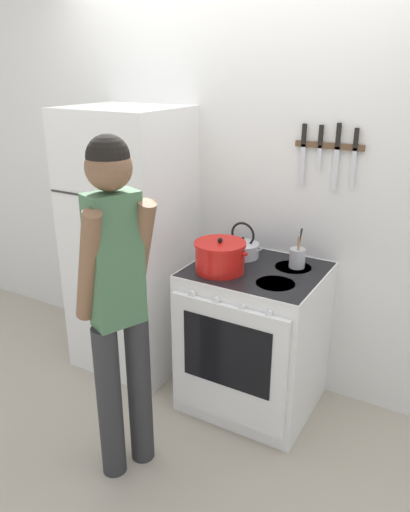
# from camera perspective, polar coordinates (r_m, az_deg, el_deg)

# --- Properties ---
(ground_plane) EXTENTS (14.00, 14.00, 0.00)m
(ground_plane) POSITION_cam_1_polar(r_m,az_deg,el_deg) (3.62, 3.18, -11.87)
(ground_plane) COLOR #B2A893
(wall_back) EXTENTS (10.00, 0.06, 2.55)m
(wall_back) POSITION_cam_1_polar(r_m,az_deg,el_deg) (3.14, 3.89, 8.35)
(wall_back) COLOR silver
(wall_back) RESTS_ON ground_plane
(refrigerator) EXTENTS (0.70, 0.63, 1.73)m
(refrigerator) POSITION_cam_1_polar(r_m,az_deg,el_deg) (3.30, -8.52, 1.39)
(refrigerator) COLOR white
(refrigerator) RESTS_ON ground_plane
(stove_range) EXTENTS (0.74, 0.69, 0.88)m
(stove_range) POSITION_cam_1_polar(r_m,az_deg,el_deg) (3.00, 5.42, -9.32)
(stove_range) COLOR white
(stove_range) RESTS_ON ground_plane
(dutch_oven_pot) EXTENTS (0.33, 0.29, 0.20)m
(dutch_oven_pot) POSITION_cam_1_polar(r_m,az_deg,el_deg) (2.75, 1.72, -0.07)
(dutch_oven_pot) COLOR red
(dutch_oven_pot) RESTS_ON stove_range
(tea_kettle) EXTENTS (0.25, 0.20, 0.22)m
(tea_kettle) POSITION_cam_1_polar(r_m,az_deg,el_deg) (2.98, 4.34, 0.96)
(tea_kettle) COLOR silver
(tea_kettle) RESTS_ON stove_range
(utensil_jar) EXTENTS (0.09, 0.09, 0.23)m
(utensil_jar) POSITION_cam_1_polar(r_m,az_deg,el_deg) (2.86, 10.51, -0.15)
(utensil_jar) COLOR #B7BABF
(utensil_jar) RESTS_ON stove_range
(person) EXTENTS (0.36, 0.41, 1.70)m
(person) POSITION_cam_1_polar(r_m,az_deg,el_deg) (2.33, -9.96, -4.55)
(person) COLOR #2D2D30
(person) RESTS_ON ground_plane
(wall_knife_strip) EXTENTS (0.38, 0.03, 0.36)m
(wall_knife_strip) POSITION_cam_1_polar(r_m,az_deg,el_deg) (2.85, 13.98, 12.15)
(wall_knife_strip) COLOR brown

